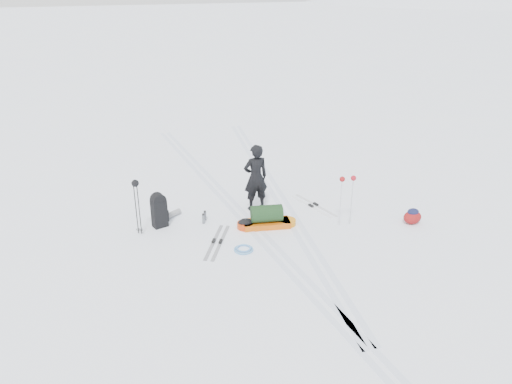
% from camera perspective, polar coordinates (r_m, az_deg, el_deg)
% --- Properties ---
extents(ground, '(200.00, 200.00, 0.00)m').
position_cam_1_polar(ground, '(12.72, -0.32, -4.14)').
color(ground, white).
rests_on(ground, ground).
extents(snow_hill_backdrop, '(359.50, 192.00, 162.45)m').
position_cam_1_polar(snow_hill_backdrop, '(137.80, 12.96, -9.92)').
color(snow_hill_backdrop, white).
rests_on(snow_hill_backdrop, ground).
extents(ski_tracks, '(3.38, 17.97, 0.01)m').
position_cam_1_polar(ski_tracks, '(13.64, 0.88, -2.10)').
color(ski_tracks, silver).
rests_on(ski_tracks, ground).
extents(skier, '(0.69, 0.46, 1.85)m').
position_cam_1_polar(skier, '(13.36, -0.04, 1.66)').
color(skier, black).
rests_on(skier, ground).
extents(pulk_sled, '(1.58, 0.71, 0.58)m').
position_cam_1_polar(pulk_sled, '(12.71, 1.22, -3.05)').
color(pulk_sled, '#C3520B').
rests_on(pulk_sled, ground).
extents(expedition_rucksack, '(0.86, 0.80, 0.92)m').
position_cam_1_polar(expedition_rucksack, '(12.91, -10.83, -2.06)').
color(expedition_rucksack, black).
rests_on(expedition_rucksack, ground).
extents(ski_poles_black, '(0.19, 0.18, 1.44)m').
position_cam_1_polar(ski_poles_black, '(12.30, -13.58, 0.23)').
color(ski_poles_black, black).
rests_on(ski_poles_black, ground).
extents(ski_poles_silver, '(0.43, 0.17, 1.35)m').
position_cam_1_polar(ski_poles_silver, '(12.61, 10.41, 0.87)').
color(ski_poles_silver, silver).
rests_on(ski_poles_silver, ground).
extents(touring_skis_grey, '(1.06, 1.64, 0.06)m').
position_cam_1_polar(touring_skis_grey, '(12.10, -4.46, -5.71)').
color(touring_skis_grey, '#9B9FA4').
rests_on(touring_skis_grey, ground).
extents(touring_skis_white, '(0.68, 1.75, 0.06)m').
position_cam_1_polar(touring_skis_white, '(13.97, 6.57, -1.56)').
color(touring_skis_white, white).
rests_on(touring_skis_white, ground).
extents(rope_coil, '(0.50, 0.50, 0.06)m').
position_cam_1_polar(rope_coil, '(11.75, -1.43, -6.53)').
color(rope_coil, '#5394CB').
rests_on(rope_coil, ground).
extents(small_daypack, '(0.60, 0.55, 0.41)m').
position_cam_1_polar(small_daypack, '(13.49, 17.45, -2.67)').
color(small_daypack, maroon).
rests_on(small_daypack, ground).
extents(thermos_pair, '(0.18, 0.28, 0.28)m').
position_cam_1_polar(thermos_pair, '(13.04, -5.94, -2.88)').
color(thermos_pair, slate).
rests_on(thermos_pair, ground).
extents(stuff_sack, '(0.40, 0.31, 0.24)m').
position_cam_1_polar(stuff_sack, '(12.70, -1.23, -3.58)').
color(stuff_sack, black).
rests_on(stuff_sack, ground).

